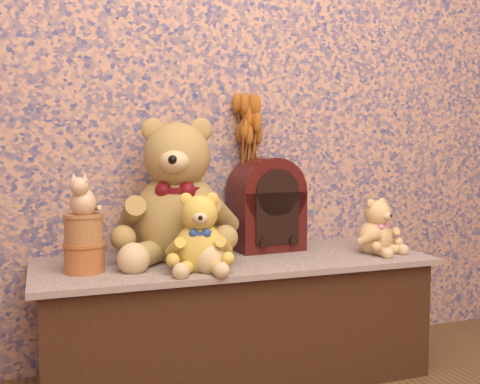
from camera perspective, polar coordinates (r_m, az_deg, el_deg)
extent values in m
cube|color=#3C447A|center=(2.24, -2.69, 16.88)|extent=(3.00, 0.10, 2.60)
cube|color=#3D557D|center=(2.04, -0.48, -12.73)|extent=(1.38, 0.52, 0.43)
cylinder|color=tan|center=(2.19, 0.90, -2.93)|extent=(0.16, 0.16, 0.21)
cylinder|color=#C58B3A|center=(1.84, -15.57, -6.50)|extent=(0.13, 0.13, 0.09)
cylinder|color=tan|center=(1.82, -15.63, -3.69)|extent=(0.15, 0.15, 0.09)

